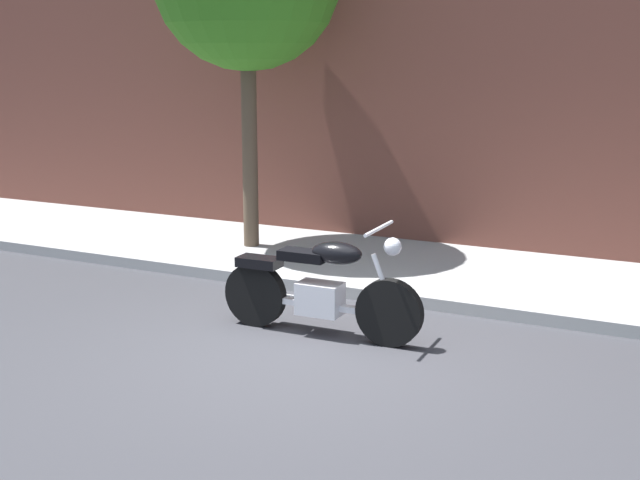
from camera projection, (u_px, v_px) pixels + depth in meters
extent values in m
plane|color=#38383D|center=(304.00, 354.00, 7.65)|extent=(60.00, 60.00, 0.00)
cube|color=#9D9D9D|center=(417.00, 270.00, 10.37)|extent=(24.12, 2.67, 0.14)
cylinder|color=black|center=(389.00, 313.00, 7.79)|extent=(0.66, 0.13, 0.66)
cylinder|color=black|center=(256.00, 294.00, 8.39)|extent=(0.66, 0.13, 0.66)
cube|color=silver|center=(320.00, 298.00, 8.08)|extent=(0.45, 0.29, 0.32)
cube|color=silver|center=(320.00, 305.00, 8.09)|extent=(1.31, 0.11, 0.06)
ellipsoid|color=black|center=(337.00, 253.00, 7.90)|extent=(0.53, 0.27, 0.22)
cube|color=black|center=(303.00, 255.00, 8.06)|extent=(0.49, 0.25, 0.10)
cube|color=black|center=(259.00, 262.00, 8.29)|extent=(0.45, 0.25, 0.10)
cylinder|color=silver|center=(384.00, 284.00, 7.76)|extent=(0.27, 0.06, 0.58)
cylinder|color=silver|center=(379.00, 229.00, 7.66)|extent=(0.05, 0.70, 0.04)
sphere|color=silver|center=(393.00, 247.00, 7.64)|extent=(0.17, 0.17, 0.17)
cylinder|color=silver|center=(304.00, 301.00, 8.35)|extent=(0.80, 0.11, 0.09)
cylinder|color=brown|center=(250.00, 145.00, 11.11)|extent=(0.21, 0.21, 3.08)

